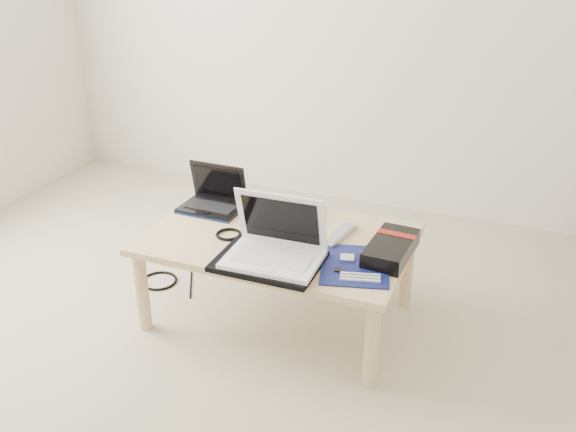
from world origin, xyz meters
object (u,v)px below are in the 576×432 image
at_px(netbook, 214,199).
at_px(gpu_box, 391,248).
at_px(coffee_table, 278,246).
at_px(white_laptop, 275,246).

bearing_deg(netbook, gpu_box, -9.37).
bearing_deg(coffee_table, white_laptop, -69.77).
xyz_separation_m(netbook, white_laptop, (0.46, -0.36, 0.03)).
bearing_deg(white_laptop, coffee_table, 110.23).
bearing_deg(white_laptop, gpu_box, 28.22).
height_order(coffee_table, white_laptop, white_laptop).
height_order(coffee_table, gpu_box, gpu_box).
relative_size(coffee_table, white_laptop, 2.97).
bearing_deg(coffee_table, netbook, 158.37).
height_order(white_laptop, gpu_box, white_laptop).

